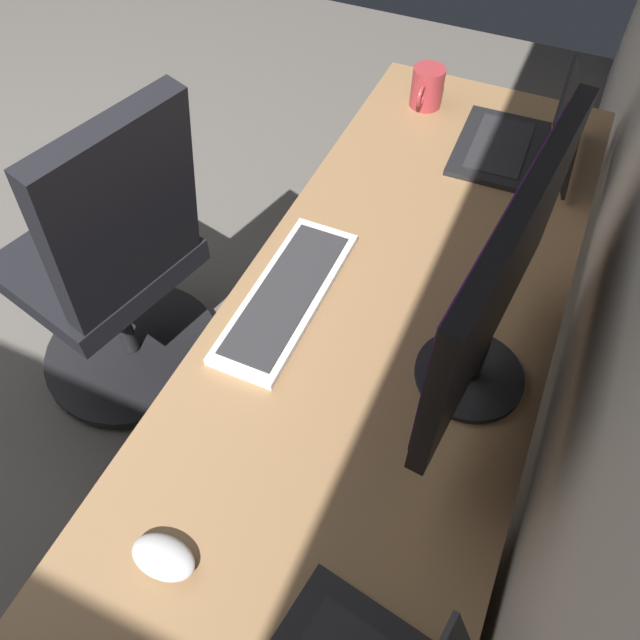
% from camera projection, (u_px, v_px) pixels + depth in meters
% --- Properties ---
extents(desk, '(2.26, 0.64, 0.73)m').
position_uv_depth(desk, '(344.00, 423.00, 1.16)').
color(desk, '#936D47').
rests_on(desk, ground).
extents(drawer_pedestal, '(0.40, 0.51, 0.69)m').
position_uv_depth(drawer_pedestal, '(306.00, 600.00, 1.26)').
color(drawer_pedestal, '#936D47').
rests_on(drawer_pedestal, ground).
extents(monitor_primary, '(0.55, 0.20, 0.44)m').
position_uv_depth(monitor_primary, '(498.00, 284.00, 0.94)').
color(monitor_primary, black).
rests_on(monitor_primary, desk).
extents(laptop_leftmost, '(0.31, 0.29, 0.20)m').
position_uv_depth(laptop_leftmost, '(526.00, 140.00, 1.51)').
color(laptop_leftmost, black).
rests_on(laptop_leftmost, desk).
extents(keyboard_main, '(0.42, 0.14, 0.02)m').
position_uv_depth(keyboard_main, '(287.00, 295.00, 1.25)').
color(keyboard_main, silver).
rests_on(keyboard_main, desk).
extents(mouse_main, '(0.06, 0.10, 0.03)m').
position_uv_depth(mouse_main, '(163.00, 557.00, 0.92)').
color(mouse_main, silver).
rests_on(mouse_main, desk).
extents(coffee_mug, '(0.13, 0.09, 0.11)m').
position_uv_depth(coffee_mug, '(427.00, 88.00, 1.65)').
color(coffee_mug, '#A53338').
rests_on(coffee_mug, desk).
extents(office_chair, '(0.56, 0.59, 0.97)m').
position_uv_depth(office_chair, '(116.00, 275.00, 1.67)').
color(office_chair, black).
rests_on(office_chair, ground).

